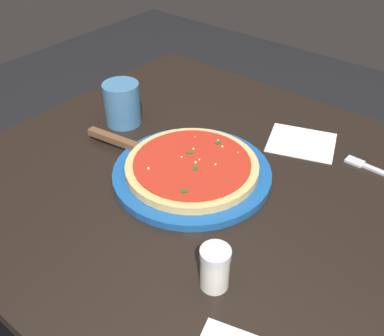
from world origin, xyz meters
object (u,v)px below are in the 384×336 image
cup_tall_drink (122,104)px  fork (384,174)px  pizza_server (129,145)px  pizza (192,166)px  serving_plate (192,173)px  napkin_loose_left (301,143)px  parmesan_shaker (215,268)px

cup_tall_drink → fork: 0.58m
fork → pizza_server: bearing=-59.5°
pizza → pizza_server: pizza is taller
cup_tall_drink → fork: size_ratio=0.53×
serving_plate → pizza: pizza is taller
napkin_loose_left → pizza_server: bearing=-45.4°
serving_plate → parmesan_shaker: parmesan_shaker is taller
pizza → fork: bearing=129.5°
napkin_loose_left → cup_tall_drink: bearing=-63.5°
napkin_loose_left → parmesan_shaker: parmesan_shaker is taller
pizza → napkin_loose_left: (-0.24, 0.11, -0.02)m
serving_plate → pizza_server: (0.02, -0.15, 0.01)m
cup_tall_drink → napkin_loose_left: bearing=116.5°
serving_plate → pizza_server: size_ratio=1.40×
pizza → cup_tall_drink: size_ratio=2.64×
napkin_loose_left → parmesan_shaker: size_ratio=1.92×
pizza → serving_plate: bearing=-23.7°
fork → parmesan_shaker: parmesan_shaker is taller
napkin_loose_left → parmesan_shaker: 0.44m
parmesan_shaker → pizza: bearing=-134.0°
serving_plate → pizza_server: bearing=-82.1°
pizza_server → fork: bearing=120.5°
pizza_server → cup_tall_drink: 0.13m
serving_plate → parmesan_shaker: bearing=46.0°
fork → serving_plate: bearing=-50.5°
serving_plate → cup_tall_drink: size_ratio=3.16×
pizza_server → napkin_loose_left: pizza_server is taller
pizza → cup_tall_drink: 0.26m
cup_tall_drink → napkin_loose_left: size_ratio=0.70×
serving_plate → pizza: size_ratio=1.20×
serving_plate → cup_tall_drink: bearing=-103.3°
serving_plate → napkin_loose_left: serving_plate is taller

